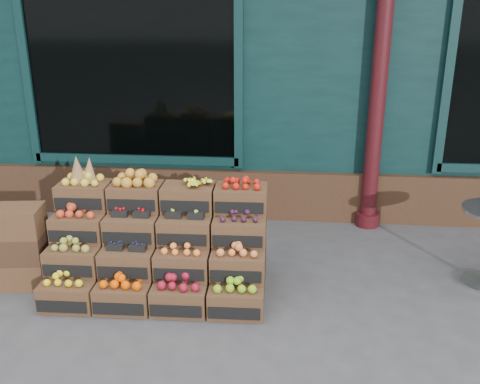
{
  "coord_description": "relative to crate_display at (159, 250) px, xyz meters",
  "views": [
    {
      "loc": [
        0.23,
        -3.96,
        2.51
      ],
      "look_at": [
        -0.2,
        0.7,
        0.85
      ],
      "focal_mm": 40.0,
      "sensor_mm": 36.0,
      "label": 1
    }
  ],
  "objects": [
    {
      "name": "shopkeeper",
      "position": [
        -0.69,
        2.6,
        0.51
      ],
      "size": [
        0.76,
        0.63,
        1.78
      ],
      "primitive_type": "imported",
      "rotation": [
        0.0,
        0.0,
        2.77
      ],
      "color": "#18551F",
      "rests_on": "ground"
    },
    {
      "name": "spare_crates",
      "position": [
        -1.32,
        -0.07,
        0.01
      ],
      "size": [
        0.56,
        0.42,
        0.77
      ],
      "rotation": [
        0.0,
        0.0,
        0.14
      ],
      "color": "#4C321E",
      "rests_on": "ground"
    },
    {
      "name": "ground",
      "position": [
        0.91,
        -0.37,
        -0.37
      ],
      "size": [
        60.0,
        60.0,
        0.0
      ],
      "primitive_type": "plane",
      "color": "#3F3F42",
      "rests_on": "ground"
    },
    {
      "name": "crate_display",
      "position": [
        0.0,
        0.0,
        0.0
      ],
      "size": [
        1.95,
        0.98,
        1.21
      ],
      "rotation": [
        0.0,
        0.0,
        0.02
      ],
      "color": "#4C321E",
      "rests_on": "ground"
    },
    {
      "name": "shop_facade",
      "position": [
        0.92,
        4.74,
        2.02
      ],
      "size": [
        12.0,
        6.24,
        4.8
      ],
      "color": "black",
      "rests_on": "ground"
    }
  ]
}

